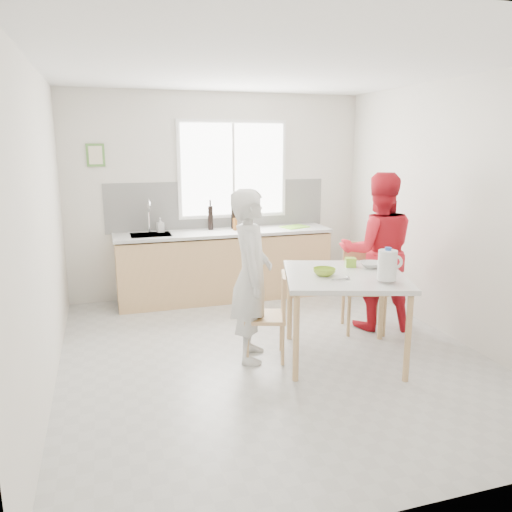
{
  "coord_description": "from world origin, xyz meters",
  "views": [
    {
      "loc": [
        -1.5,
        -4.35,
        2.05
      ],
      "look_at": [
        -0.1,
        0.2,
        0.97
      ],
      "focal_mm": 35.0,
      "sensor_mm": 36.0,
      "label": 1
    }
  ],
  "objects_px": {
    "person_red": "(378,252)",
    "bowl_green": "(324,272)",
    "dining_table": "(344,283)",
    "chair_far": "(363,282)",
    "person_white": "(251,276)",
    "bowl_white": "(371,265)",
    "wine_bottle_a": "(210,218)",
    "milk_jug": "(388,265)",
    "wine_bottle_b": "(234,218)",
    "chair_left": "(272,312)"
  },
  "relations": [
    {
      "from": "dining_table",
      "to": "chair_far",
      "type": "bearing_deg",
      "value": 49.32
    },
    {
      "from": "wine_bottle_b",
      "to": "chair_far",
      "type": "bearing_deg",
      "value": -57.78
    },
    {
      "from": "dining_table",
      "to": "bowl_green",
      "type": "relative_size",
      "value": 6.53
    },
    {
      "from": "wine_bottle_b",
      "to": "person_red",
      "type": "bearing_deg",
      "value": -54.08
    },
    {
      "from": "chair_left",
      "to": "bowl_white",
      "type": "xyz_separation_m",
      "value": [
        1.02,
        -0.06,
        0.41
      ]
    },
    {
      "from": "bowl_green",
      "to": "bowl_white",
      "type": "height_order",
      "value": "bowl_green"
    },
    {
      "from": "dining_table",
      "to": "wine_bottle_a",
      "type": "height_order",
      "value": "wine_bottle_a"
    },
    {
      "from": "chair_left",
      "to": "bowl_white",
      "type": "height_order",
      "value": "bowl_white"
    },
    {
      "from": "bowl_white",
      "to": "milk_jug",
      "type": "height_order",
      "value": "milk_jug"
    },
    {
      "from": "milk_jug",
      "to": "bowl_green",
      "type": "bearing_deg",
      "value": 156.44
    },
    {
      "from": "chair_far",
      "to": "wine_bottle_b",
      "type": "bearing_deg",
      "value": 139.86
    },
    {
      "from": "wine_bottle_a",
      "to": "person_red",
      "type": "bearing_deg",
      "value": -47.86
    },
    {
      "from": "person_red",
      "to": "bowl_green",
      "type": "distance_m",
      "value": 1.16
    },
    {
      "from": "person_white",
      "to": "bowl_green",
      "type": "relative_size",
      "value": 7.78
    },
    {
      "from": "bowl_white",
      "to": "wine_bottle_a",
      "type": "distance_m",
      "value": 2.49
    },
    {
      "from": "milk_jug",
      "to": "wine_bottle_b",
      "type": "distance_m",
      "value": 2.79
    },
    {
      "from": "chair_left",
      "to": "milk_jug",
      "type": "bearing_deg",
      "value": 74.59
    },
    {
      "from": "chair_far",
      "to": "person_white",
      "type": "bearing_deg",
      "value": -146.18
    },
    {
      "from": "chair_left",
      "to": "bowl_white",
      "type": "relative_size",
      "value": 3.81
    },
    {
      "from": "dining_table",
      "to": "bowl_white",
      "type": "height_order",
      "value": "bowl_white"
    },
    {
      "from": "dining_table",
      "to": "person_red",
      "type": "relative_size",
      "value": 0.79
    },
    {
      "from": "chair_left",
      "to": "person_red",
      "type": "xyz_separation_m",
      "value": [
        1.4,
        0.46,
        0.41
      ]
    },
    {
      "from": "bowl_white",
      "to": "wine_bottle_b",
      "type": "distance_m",
      "value": 2.36
    },
    {
      "from": "chair_left",
      "to": "person_red",
      "type": "distance_m",
      "value": 1.53
    },
    {
      "from": "person_red",
      "to": "bowl_white",
      "type": "xyz_separation_m",
      "value": [
        -0.38,
        -0.52,
        0.0
      ]
    },
    {
      "from": "bowl_green",
      "to": "dining_table",
      "type": "bearing_deg",
      "value": -3.6
    },
    {
      "from": "bowl_green",
      "to": "wine_bottle_a",
      "type": "distance_m",
      "value": 2.42
    },
    {
      "from": "chair_far",
      "to": "dining_table",
      "type": "bearing_deg",
      "value": -113.03
    },
    {
      "from": "bowl_white",
      "to": "wine_bottle_b",
      "type": "height_order",
      "value": "wine_bottle_b"
    },
    {
      "from": "chair_left",
      "to": "milk_jug",
      "type": "distance_m",
      "value": 1.18
    },
    {
      "from": "chair_left",
      "to": "person_red",
      "type": "bearing_deg",
      "value": 126.01
    },
    {
      "from": "chair_far",
      "to": "person_white",
      "type": "height_order",
      "value": "person_white"
    },
    {
      "from": "person_red",
      "to": "bowl_white",
      "type": "relative_size",
      "value": 7.9
    },
    {
      "from": "chair_far",
      "to": "wine_bottle_a",
      "type": "distance_m",
      "value": 2.23
    },
    {
      "from": "person_red",
      "to": "milk_jug",
      "type": "distance_m",
      "value": 1.17
    },
    {
      "from": "wine_bottle_a",
      "to": "wine_bottle_b",
      "type": "bearing_deg",
      "value": -2.3
    },
    {
      "from": "milk_jug",
      "to": "wine_bottle_a",
      "type": "bearing_deg",
      "value": 127.9
    },
    {
      "from": "person_white",
      "to": "bowl_white",
      "type": "relative_size",
      "value": 7.45
    },
    {
      "from": "person_red",
      "to": "wine_bottle_a",
      "type": "distance_m",
      "value": 2.28
    },
    {
      "from": "bowl_green",
      "to": "bowl_white",
      "type": "relative_size",
      "value": 0.96
    },
    {
      "from": "wine_bottle_b",
      "to": "person_white",
      "type": "bearing_deg",
      "value": -100.13
    },
    {
      "from": "person_white",
      "to": "wine_bottle_b",
      "type": "xyz_separation_m",
      "value": [
        0.37,
        2.08,
        0.25
      ]
    },
    {
      "from": "wine_bottle_a",
      "to": "chair_left",
      "type": "bearing_deg",
      "value": -86.66
    },
    {
      "from": "person_red",
      "to": "bowl_green",
      "type": "height_order",
      "value": "person_red"
    },
    {
      "from": "bowl_white",
      "to": "wine_bottle_a",
      "type": "relative_size",
      "value": 0.69
    },
    {
      "from": "chair_left",
      "to": "dining_table",
      "type": "bearing_deg",
      "value": 90.0
    },
    {
      "from": "dining_table",
      "to": "wine_bottle_a",
      "type": "distance_m",
      "value": 2.5
    },
    {
      "from": "person_red",
      "to": "wine_bottle_a",
      "type": "height_order",
      "value": "person_red"
    },
    {
      "from": "chair_left",
      "to": "milk_jug",
      "type": "xyz_separation_m",
      "value": [
        0.88,
        -0.57,
        0.54
      ]
    },
    {
      "from": "dining_table",
      "to": "chair_left",
      "type": "distance_m",
      "value": 0.75
    }
  ]
}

